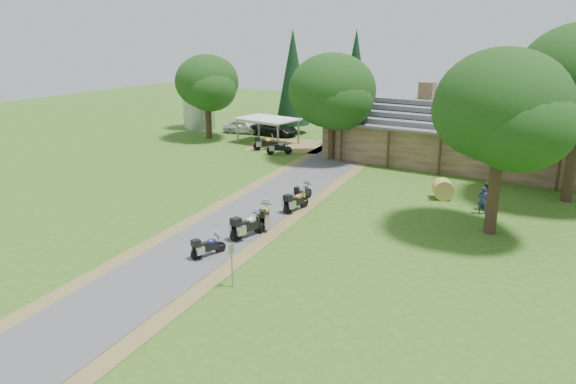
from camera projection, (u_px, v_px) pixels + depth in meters
The scene contains 23 objects.
ground at pixel (205, 243), 28.56m from camera, with size 120.00×120.00×0.00m, color #335A19.
driveway at pixel (243, 219), 32.07m from camera, with size 46.00×46.00×0.00m, color #4D4D50.
lodge at pixel (458, 133), 44.44m from camera, with size 21.40×9.40×4.90m, color brown, non-canonical shape.
silo at pixel (198, 96), 59.25m from camera, with size 3.38×3.38×6.87m, color gray.
carport at pixel (268, 131), 52.36m from camera, with size 5.41×3.61×2.34m, color white, non-canonical shape.
car_white_sedan at pixel (244, 125), 57.20m from camera, with size 5.32×2.25×1.77m, color silver.
car_dark_suv at pixel (274, 125), 56.05m from camera, with size 5.32×2.26×2.04m, color black.
motorcycle_row_a at pixel (208, 245), 26.71m from camera, with size 1.67×0.55×1.14m, color navy, non-canonical shape.
motorcycle_row_b at pixel (248, 224), 29.10m from camera, with size 2.08×0.68×1.42m, color #B5B7BD, non-canonical shape.
motorcycle_row_c at pixel (264, 215), 30.54m from camera, with size 2.07×0.68×1.42m, color yellow, non-canonical shape.
motorcycle_row_d at pixel (296, 200), 33.29m from camera, with size 1.93×0.63×1.32m, color orange, non-canonical shape.
motorcycle_row_e at pixel (303, 192), 35.14m from camera, with size 1.80×0.59×1.23m, color black, non-canonical shape.
motorcycle_carport_a at pixel (266, 142), 49.55m from camera, with size 2.00×0.65×1.37m, color #EAA20F, non-canonical shape.
motorcycle_carport_b at pixel (279, 147), 47.89m from camera, with size 1.92×0.63×1.32m, color slate, non-canonical shape.
person_a at pixel (483, 198), 32.74m from camera, with size 0.55×0.39×1.92m, color navy.
person_b at pixel (487, 194), 33.41m from camera, with size 0.57×0.41×2.01m, color navy.
hay_bale at pixel (443, 189), 35.64m from camera, with size 1.26×1.26×1.16m, color #A3873C.
sign_post at pixel (232, 265), 23.46m from camera, with size 0.36×0.06×2.00m, color gray, non-canonical shape.
oak_lodge_left at pixel (332, 104), 45.00m from camera, with size 7.01×7.01×9.08m, color black, non-canonical shape.
oak_driveway at pixel (500, 132), 28.38m from camera, with size 6.83×6.83×10.92m, color black, non-canonical shape.
oak_silo at pixel (207, 93), 53.72m from camera, with size 6.06×6.06×8.81m, color black, non-canonical shape.
cedar_near at pixel (355, 89), 50.27m from camera, with size 3.31×3.31×10.35m, color black.
cedar_far at pixel (293, 82), 56.31m from camera, with size 3.44×3.44×10.36m, color black.
Camera 1 is at (17.54, -20.47, 10.64)m, focal length 35.00 mm.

